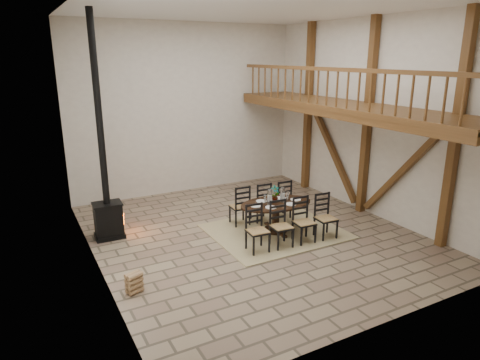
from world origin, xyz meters
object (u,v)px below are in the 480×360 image
wood_stove (106,191)px  log_stack (134,283)px  log_basket (105,229)px  dining_table (277,218)px

wood_stove → log_stack: 2.82m
wood_stove → log_basket: size_ratio=11.05×
dining_table → log_basket: dining_table is taller
log_basket → log_stack: size_ratio=1.17×
wood_stove → dining_table: bearing=-22.6°
dining_table → wood_stove: (-3.55, 1.62, 0.75)m
dining_table → wood_stove: wood_stove is taller
log_basket → dining_table: bearing=-26.5°
dining_table → wood_stove: bearing=159.1°
wood_stove → log_basket: wood_stove is taller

